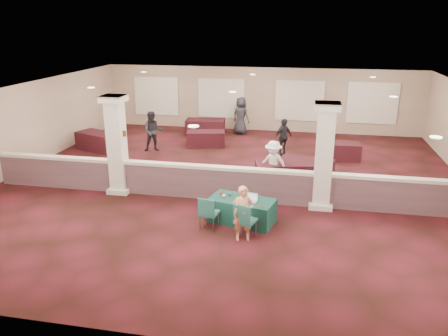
% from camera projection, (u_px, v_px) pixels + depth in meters
% --- Properties ---
extents(ground, '(16.00, 16.00, 0.00)m').
position_uv_depth(ground, '(232.00, 183.00, 15.27)').
color(ground, '#48121A').
rests_on(ground, ground).
extents(wall_back, '(16.00, 0.04, 3.20)m').
position_uv_depth(wall_back, '(260.00, 99.00, 22.20)').
color(wall_back, gray).
rests_on(wall_back, ground).
extents(wall_front, '(16.00, 0.04, 3.20)m').
position_uv_depth(wall_front, '(150.00, 258.00, 7.32)').
color(wall_front, gray).
rests_on(wall_front, ground).
extents(wall_left, '(0.04, 16.00, 3.20)m').
position_uv_depth(wall_left, '(21.00, 128.00, 16.21)').
color(wall_left, gray).
rests_on(wall_left, ground).
extents(ceiling, '(16.00, 16.00, 0.02)m').
position_uv_depth(ceiling, '(233.00, 91.00, 14.25)').
color(ceiling, silver).
rests_on(ceiling, wall_back).
extents(partition_wall, '(15.60, 0.28, 1.10)m').
position_uv_depth(partition_wall, '(224.00, 183.00, 13.69)').
color(partition_wall, '#553943').
rests_on(partition_wall, ground).
extents(column_left, '(0.72, 0.72, 3.20)m').
position_uv_depth(column_left, '(117.00, 144.00, 13.99)').
color(column_left, silver).
rests_on(column_left, ground).
extents(column_right, '(0.72, 0.72, 3.20)m').
position_uv_depth(column_right, '(324.00, 155.00, 12.81)').
color(column_right, silver).
rests_on(column_right, ground).
extents(sconce_left, '(0.12, 0.12, 0.18)m').
position_uv_depth(sconce_left, '(108.00, 133.00, 13.92)').
color(sconce_left, brown).
rests_on(sconce_left, column_left).
extents(sconce_right, '(0.12, 0.12, 0.18)m').
position_uv_depth(sconce_right, '(124.00, 133.00, 13.82)').
color(sconce_right, brown).
rests_on(sconce_right, column_left).
extents(near_table, '(1.95, 1.28, 0.69)m').
position_uv_depth(near_table, '(242.00, 210.00, 12.22)').
color(near_table, '#0F392F').
rests_on(near_table, ground).
extents(conf_chair_main, '(0.62, 0.62, 0.98)m').
position_uv_depth(conf_chair_main, '(244.00, 219.00, 11.17)').
color(conf_chair_main, '#1D544F').
rests_on(conf_chair_main, ground).
extents(conf_chair_side, '(0.54, 0.54, 0.95)m').
position_uv_depth(conf_chair_side, '(208.00, 211.00, 11.66)').
color(conf_chair_side, '#1D544F').
rests_on(conf_chair_side, ground).
extents(woman, '(0.61, 0.49, 1.46)m').
position_uv_depth(woman, '(243.00, 213.00, 11.11)').
color(woman, tan).
rests_on(woman, ground).
extents(far_table_front_left, '(2.12, 1.58, 0.77)m').
position_uv_depth(far_table_front_left, '(98.00, 141.00, 19.12)').
color(far_table_front_left, black).
rests_on(far_table_front_left, ground).
extents(far_table_front_center, '(2.08, 1.38, 0.77)m').
position_uv_depth(far_table_front_center, '(283.00, 173.00, 15.11)').
color(far_table_front_center, black).
rests_on(far_table_front_center, ground).
extents(far_table_front_right, '(2.04, 1.44, 0.75)m').
position_uv_depth(far_table_front_right, '(306.00, 170.00, 15.50)').
color(far_table_front_right, black).
rests_on(far_table_front_right, ground).
extents(far_table_back_left, '(1.99, 1.15, 0.77)m').
position_uv_depth(far_table_back_left, '(205.00, 127.00, 21.65)').
color(far_table_back_left, black).
rests_on(far_table_back_left, ground).
extents(far_table_back_center, '(1.83, 1.18, 0.68)m').
position_uv_depth(far_table_back_center, '(206.00, 139.00, 19.69)').
color(far_table_back_center, black).
rests_on(far_table_back_center, ground).
extents(far_table_back_right, '(1.74, 0.96, 0.68)m').
position_uv_depth(far_table_back_right, '(339.00, 151.00, 17.83)').
color(far_table_back_right, black).
rests_on(far_table_back_right, ground).
extents(attendee_a, '(0.94, 0.71, 1.74)m').
position_uv_depth(attendee_a, '(153.00, 131.00, 18.80)').
color(attendee_a, black).
rests_on(attendee_a, ground).
extents(attendee_b, '(1.12, 0.79, 1.60)m').
position_uv_depth(attendee_b, '(273.00, 164.00, 14.76)').
color(attendee_b, silver).
rests_on(attendee_b, ground).
extents(attendee_c, '(0.95, 0.96, 1.55)m').
position_uv_depth(attendee_c, '(283.00, 137.00, 18.28)').
color(attendee_c, black).
rests_on(attendee_c, ground).
extents(attendee_d, '(1.04, 0.83, 1.85)m').
position_uv_depth(attendee_d, '(241.00, 116.00, 21.63)').
color(attendee_d, black).
rests_on(attendee_d, ground).
extents(laptop_base, '(0.35, 0.28, 0.02)m').
position_uv_depth(laptop_base, '(251.00, 201.00, 11.96)').
color(laptop_base, '#BABABF').
rests_on(laptop_base, near_table).
extents(laptop_screen, '(0.30, 0.08, 0.21)m').
position_uv_depth(laptop_screen, '(253.00, 196.00, 12.02)').
color(laptop_screen, '#BABABF').
rests_on(laptop_screen, near_table).
extents(screen_glow, '(0.28, 0.07, 0.18)m').
position_uv_depth(screen_glow, '(252.00, 197.00, 12.02)').
color(screen_glow, silver).
rests_on(screen_glow, near_table).
extents(knitting, '(0.43, 0.36, 0.03)m').
position_uv_depth(knitting, '(240.00, 202.00, 11.89)').
color(knitting, '#C46D1F').
rests_on(knitting, near_table).
extents(yarn_cream, '(0.10, 0.10, 0.10)m').
position_uv_depth(yarn_cream, '(224.00, 196.00, 12.22)').
color(yarn_cream, '#C0B69E').
rests_on(yarn_cream, near_table).
extents(yarn_red, '(0.09, 0.09, 0.09)m').
position_uv_depth(yarn_red, '(221.00, 193.00, 12.40)').
color(yarn_red, '#5A1812').
rests_on(yarn_red, near_table).
extents(yarn_grey, '(0.10, 0.10, 0.10)m').
position_uv_depth(yarn_grey, '(230.00, 194.00, 12.36)').
color(yarn_grey, '#48474C').
rests_on(yarn_grey, near_table).
extents(scissors, '(0.12, 0.05, 0.01)m').
position_uv_depth(scissors, '(260.00, 206.00, 11.64)').
color(scissors, red).
rests_on(scissors, near_table).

